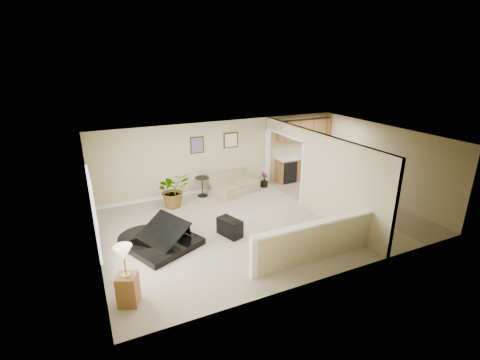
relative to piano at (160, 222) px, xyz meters
name	(u,v)px	position (x,y,z in m)	size (l,w,h in m)	color
floor	(263,222)	(3.00, 0.04, -0.63)	(9.00, 9.00, 0.00)	tan
back_wall	(223,156)	(3.00, 3.04, 0.62)	(9.00, 0.04, 2.50)	#C3B585
front_wall	(333,226)	(3.00, -2.96, 0.62)	(9.00, 0.04, 2.50)	#C3B585
left_wall	(92,210)	(-1.50, 0.04, 0.62)	(0.04, 6.00, 2.50)	#C3B585
right_wall	(382,162)	(7.50, 0.04, 0.62)	(0.04, 6.00, 2.50)	#C3B585
ceiling	(265,138)	(3.00, 0.04, 1.87)	(9.00, 6.00, 0.04)	silver
kitchen_vinyl	(346,203)	(6.15, 0.04, -0.63)	(2.70, 6.00, 0.01)	tan
interior_partition	(311,172)	(4.80, 0.30, 0.59)	(0.18, 5.99, 2.50)	#C3B585
pony_half_wall	(313,241)	(3.08, -2.26, -0.12)	(3.42, 0.22, 1.00)	#C3B585
left_window	(93,210)	(-1.48, -0.46, 0.82)	(0.05, 2.15, 1.45)	white
wall_art_left	(197,145)	(2.05, 3.02, 1.12)	(0.48, 0.04, 0.58)	#3A2815
wall_mirror	(231,140)	(3.30, 3.02, 1.17)	(0.55, 0.04, 0.55)	#3A2815
kitchen_cabinets	(301,158)	(6.19, 2.78, 0.24)	(2.36, 0.65, 2.33)	brown
piano	(160,222)	(0.00, 0.00, 0.00)	(2.29, 2.24, 1.52)	black
piano_bench	(230,227)	(1.80, -0.29, -0.40)	(0.36, 0.71, 0.48)	black
loveseat	(234,183)	(3.19, 2.54, -0.28)	(1.92, 1.40, 0.94)	tan
accent_table	(202,184)	(2.07, 2.69, -0.19)	(0.48, 0.48, 0.69)	black
palm_plant	(173,190)	(0.95, 2.27, -0.07)	(1.18, 1.07, 1.14)	black
small_plant	(264,181)	(4.45, 2.59, -0.41)	(0.38, 0.38, 0.53)	black
lamp_stand	(127,280)	(-1.09, -1.99, -0.09)	(0.49, 0.49, 1.28)	brown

